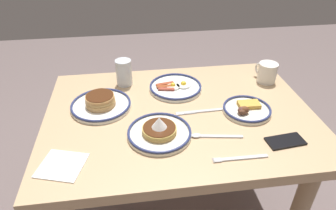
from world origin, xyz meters
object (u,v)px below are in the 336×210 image
Objects in this scene: plate_center_pancakes at (101,104)px; butter_knife at (202,111)px; plate_near_main at (175,87)px; drinking_glass at (124,74)px; tea_spoon at (210,136)px; paper_napkin at (62,165)px; plate_far_side at (247,109)px; coffee_mug at (267,72)px; plate_far_companion at (159,131)px; fork_near at (240,158)px; cell_phone at (285,141)px.

plate_center_pancakes is 1.15× the size of butter_knife.
drinking_glass is at bearing -19.42° from plate_near_main.
drinking_glass reaches higher than tea_spoon.
paper_napkin is 0.74× the size of tea_spoon.
drinking_glass is (-0.11, -0.20, 0.04)m from plate_center_pancakes.
plate_center_pancakes is at bearing 61.24° from drinking_glass.
plate_far_side is 1.70× the size of coffee_mug.
paper_napkin is at bearing 44.18° from plate_near_main.
coffee_mug is at bearing 174.38° from drinking_glass.
plate_far_companion is 1.24× the size of fork_near.
coffee_mug reaches higher than fork_near.
drinking_glass is 0.87× the size of paper_napkin.
plate_near_main is 1.96× the size of drinking_glass.
plate_far_side is 0.25m from tea_spoon.
fork_near is at bearing 175.17° from paper_napkin.
plate_far_side is 1.46× the size of cell_phone.
cell_phone is (-0.71, 0.34, -0.02)m from plate_center_pancakes.
plate_center_pancakes is at bearing -44.32° from plate_far_companion.
plate_near_main is at bearing -40.61° from plate_far_side.
plate_far_side reaches higher than paper_napkin.
fork_near is at bearing 141.50° from plate_center_pancakes.
cell_phone is (-0.08, 0.21, -0.01)m from plate_far_side.
drinking_glass is 0.64× the size of fork_near.
butter_knife reaches higher than paper_napkin.
cell_phone is at bearing -162.45° from fork_near.
plate_far_side is 0.78m from paper_napkin.
plate_far_side reaches higher than cell_phone.
plate_far_side is at bearing -114.45° from fork_near.
plate_far_companion is at bearing 70.85° from plate_near_main.
plate_center_pancakes is 0.37m from paper_napkin.
fork_near is 0.15m from tea_spoon.
tea_spoon is (0.20, 0.14, -0.01)m from plate_far_side.
paper_napkin is at bearing 71.03° from plate_center_pancakes.
coffee_mug is at bearing -149.95° from butter_knife.
plate_far_side is at bearing -165.03° from plate_far_companion.
drinking_glass reaches higher than paper_napkin.
plate_center_pancakes is (0.36, 0.11, 0.01)m from plate_near_main.
tea_spoon reaches higher than fork_near.
butter_knife is (-0.44, 0.10, -0.02)m from plate_center_pancakes.
butter_knife is (-0.33, 0.30, -0.06)m from drinking_glass.
plate_far_companion is 1.21× the size of plate_far_side.
coffee_mug reaches higher than tea_spoon.
fork_near is (-0.63, 0.05, 0.00)m from paper_napkin.
tea_spoon is at bearing -60.57° from fork_near.
coffee_mug is 0.45m from butter_knife.
coffee_mug is at bearing -148.71° from plate_far_companion.
plate_far_companion is at bearing 14.97° from plate_far_side.
cell_phone is 0.83m from paper_napkin.
plate_far_companion is 0.41m from plate_far_side.
drinking_glass is at bearing -56.62° from fork_near.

